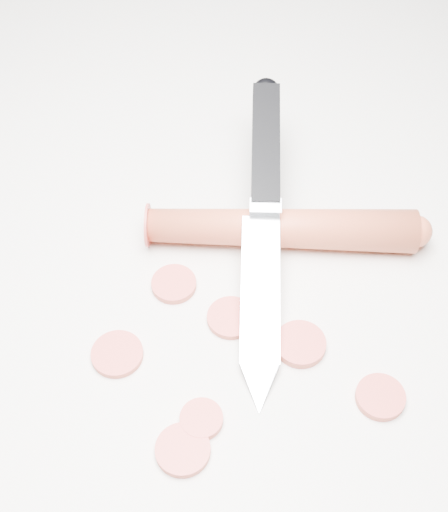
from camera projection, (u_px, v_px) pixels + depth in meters
The scene contains 10 objects.
ground at pixel (277, 294), 0.55m from camera, with size 2.40×2.40×0.00m, color silver.
carrot at pixel (281, 228), 0.57m from camera, with size 0.03×0.03×0.21m, color #BB4427.
carrot_slice_0 at pixel (174, 284), 0.55m from camera, with size 0.04×0.04×0.01m, color #C13A34.
carrot_slice_1 at pixel (117, 354), 0.52m from camera, with size 0.04×0.04×0.01m, color #C13A34.
carrot_slice_2 at pixel (300, 344), 0.52m from camera, with size 0.04×0.04×0.01m, color #C13A34.
carrot_slice_3 at pixel (201, 419), 0.49m from camera, with size 0.03×0.03×0.01m, color #C13A34.
carrot_slice_4 at pixel (380, 397), 0.50m from camera, with size 0.03×0.03×0.01m, color #C13A34.
carrot_slice_5 at pixel (231, 318), 0.54m from camera, with size 0.04×0.04×0.01m, color #C13A34.
carrot_slice_6 at pixel (183, 450), 0.47m from camera, with size 0.04×0.04×0.01m, color #C13A34.
kitchen_knife at pixel (265, 225), 0.55m from camera, with size 0.19×0.25×0.07m, color silver, non-canonical shape.
Camera 1 is at (0.15, -0.28, 0.46)m, focal length 50.00 mm.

